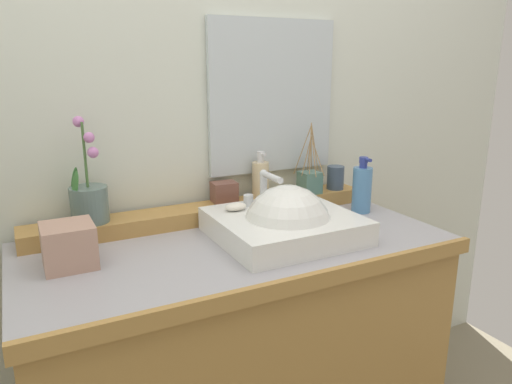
% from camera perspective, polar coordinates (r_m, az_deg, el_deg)
% --- Properties ---
extents(wall_back, '(2.98, 0.20, 2.42)m').
position_cam_1_polar(wall_back, '(1.73, -8.13, 10.43)').
color(wall_back, silver).
rests_on(wall_back, ground).
extents(vanity_cabinet, '(1.26, 0.61, 0.83)m').
position_cam_1_polar(vanity_cabinet, '(1.64, -2.02, -19.47)').
color(vanity_cabinet, '#A97C3E').
rests_on(vanity_cabinet, ground).
extents(back_ledge, '(1.19, 0.12, 0.05)m').
position_cam_1_polar(back_ledge, '(1.63, -5.59, -2.45)').
color(back_ledge, '#A97C3E').
rests_on(back_ledge, vanity_cabinet).
extents(sink_basin, '(0.41, 0.38, 0.29)m').
position_cam_1_polar(sink_basin, '(1.46, 3.59, -4.25)').
color(sink_basin, white).
rests_on(sink_basin, vanity_cabinet).
extents(soap_bar, '(0.07, 0.04, 0.02)m').
position_cam_1_polar(soap_bar, '(1.49, -2.42, -1.76)').
color(soap_bar, silver).
rests_on(soap_bar, sink_basin).
extents(potted_plant, '(0.11, 0.11, 0.32)m').
position_cam_1_polar(potted_plant, '(1.52, -19.26, -0.75)').
color(potted_plant, slate).
rests_on(potted_plant, back_ledge).
extents(soap_dispenser, '(0.06, 0.06, 0.16)m').
position_cam_1_polar(soap_dispenser, '(1.71, 0.53, 1.67)').
color(soap_dispenser, beige).
rests_on(soap_dispenser, back_ledge).
extents(tumbler_cup, '(0.06, 0.06, 0.09)m').
position_cam_1_polar(tumbler_cup, '(1.85, 9.43, 1.70)').
color(tumbler_cup, '#3D4B5D').
rests_on(tumbler_cup, back_ledge).
extents(reed_diffuser, '(0.09, 0.09, 0.26)m').
position_cam_1_polar(reed_diffuser, '(1.78, 6.40, 1.26)').
color(reed_diffuser, '#4D7467').
rests_on(reed_diffuser, back_ledge).
extents(trinket_box, '(0.09, 0.07, 0.07)m').
position_cam_1_polar(trinket_box, '(1.66, -3.81, -0.00)').
color(trinket_box, brown).
rests_on(trinket_box, back_ledge).
extents(lotion_bottle, '(0.07, 0.07, 0.20)m').
position_cam_1_polar(lotion_bottle, '(1.74, 12.49, 0.40)').
color(lotion_bottle, '#4D81B1').
rests_on(lotion_bottle, vanity_cabinet).
extents(tissue_box, '(0.13, 0.13, 0.11)m').
position_cam_1_polar(tissue_box, '(1.35, -21.39, -5.93)').
color(tissue_box, tan).
rests_on(tissue_box, vanity_cabinet).
extents(mirror, '(0.49, 0.02, 0.54)m').
position_cam_1_polar(mirror, '(1.74, 1.98, 11.22)').
color(mirror, silver).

